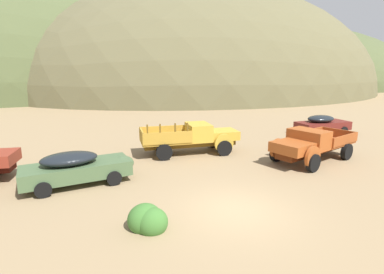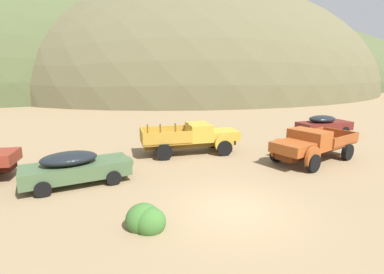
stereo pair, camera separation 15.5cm
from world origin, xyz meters
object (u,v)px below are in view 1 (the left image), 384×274
truck_oxide_orange (309,145)px  truck_faded_yellow (197,138)px  car_oxblood (324,124)px  car_weathered_green (80,167)px

truck_oxide_orange → truck_faded_yellow: bearing=-54.1°
car_oxblood → truck_faded_yellow: bearing=-171.9°
car_weathered_green → car_oxblood: (19.00, 4.37, -0.00)m
car_weathered_green → car_oxblood: 19.50m
truck_faded_yellow → truck_oxide_orange: bearing=-31.5°
car_oxblood → truck_oxide_orange: bearing=-139.4°
truck_faded_yellow → car_oxblood: size_ratio=1.33×
car_weathered_green → truck_oxide_orange: 12.30m
truck_faded_yellow → car_oxblood: 12.05m
car_weathered_green → truck_faded_yellow: size_ratio=0.82×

